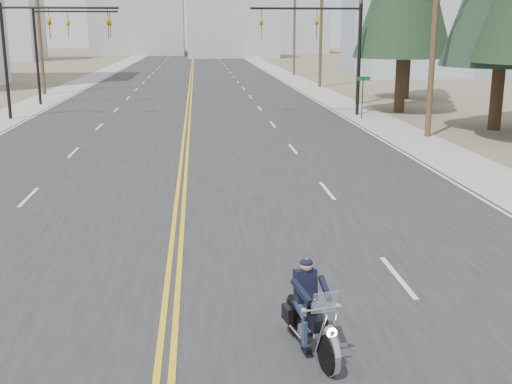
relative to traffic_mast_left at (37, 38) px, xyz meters
name	(u,v)px	position (x,y,z in m)	size (l,w,h in m)	color
ground_plane	(164,384)	(8.98, -32.00, -4.94)	(400.00, 400.00, 0.00)	#776D56
road	(192,76)	(8.98, 38.00, -4.93)	(20.00, 200.00, 0.01)	#303033
sidewalk_left	(95,77)	(-2.52, 38.00, -4.93)	(3.00, 200.00, 0.01)	#A5A5A0
sidewalk_right	(286,75)	(20.48, 38.00, -4.93)	(3.00, 200.00, 0.01)	#A5A5A0
traffic_mast_left	(37,38)	(0.00, 0.00, 0.00)	(7.10, 0.26, 7.00)	black
traffic_mast_right	(328,37)	(17.95, 0.00, 0.00)	(7.10, 0.26, 7.00)	black
traffic_mast_far	(59,37)	(-0.33, 8.00, -0.06)	(6.10, 0.26, 7.00)	black
street_sign	(363,90)	(19.78, -2.00, -3.13)	(0.90, 0.06, 2.62)	black
utility_pole_b	(435,18)	(21.48, -9.00, 1.05)	(2.20, 0.30, 11.50)	brown
utility_pole_c	(360,25)	(21.48, 6.00, 0.79)	(2.20, 0.30, 11.00)	brown
utility_pole_d	(321,24)	(21.48, 21.00, 1.05)	(2.20, 0.30, 11.50)	brown
utility_pole_e	(294,27)	(21.48, 38.00, 0.79)	(2.20, 0.30, 11.00)	brown
utility_pole_left	(39,29)	(-3.52, 16.00, 0.54)	(2.20, 0.30, 10.50)	brown
haze_bldg_b	(232,22)	(16.98, 93.00, 2.06)	(18.00, 14.00, 14.00)	#ADB2B7
haze_bldg_c	(411,10)	(48.98, 78.00, 4.06)	(16.00, 12.00, 18.00)	#B7BCC6
haze_bldg_e	(296,28)	(33.98, 118.00, 1.06)	(14.00, 14.00, 12.00)	#B7BCC6
motorcyclist	(312,309)	(11.44, -31.19, -4.13)	(0.88, 2.06, 1.61)	black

